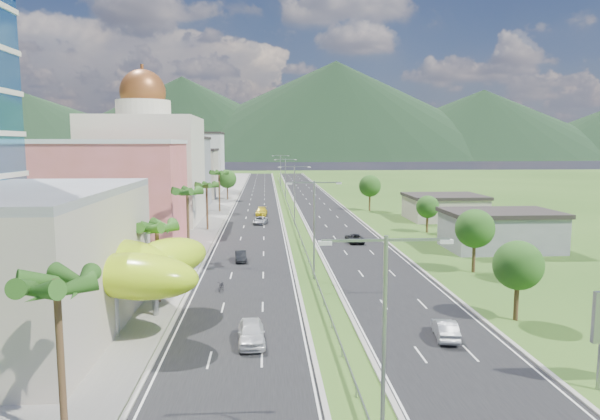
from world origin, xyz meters
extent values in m
plane|color=#2D5119|center=(0.00, 0.00, 0.00)|extent=(500.00, 500.00, 0.00)
cube|color=black|center=(-7.50, 90.00, 0.02)|extent=(11.00, 260.00, 0.04)
cube|color=black|center=(7.50, 90.00, 0.02)|extent=(11.00, 260.00, 0.04)
cube|color=gray|center=(-17.00, 90.00, 0.06)|extent=(7.00, 260.00, 0.12)
cube|color=gray|center=(0.00, 72.00, 0.62)|extent=(0.08, 216.00, 0.28)
cube|color=gray|center=(0.00, 174.00, 0.35)|extent=(0.10, 0.12, 0.70)
cylinder|color=gray|center=(0.00, -25.00, 5.50)|extent=(0.20, 0.20, 11.00)
cube|color=gray|center=(-1.44, -25.00, 10.80)|extent=(2.88, 0.12, 0.12)
cube|color=gray|center=(1.44, -25.00, 10.80)|extent=(2.88, 0.12, 0.12)
cube|color=silver|center=(-2.72, -25.00, 10.70)|extent=(0.60, 0.25, 0.18)
cube|color=silver|center=(2.72, -25.00, 10.70)|extent=(0.60, 0.25, 0.18)
cylinder|color=gray|center=(0.00, 10.00, 5.50)|extent=(0.20, 0.20, 11.00)
cube|color=gray|center=(-1.44, 10.00, 10.80)|extent=(2.88, 0.12, 0.12)
cube|color=gray|center=(1.44, 10.00, 10.80)|extent=(2.88, 0.12, 0.12)
cube|color=silver|center=(-2.72, 10.00, 10.70)|extent=(0.60, 0.25, 0.18)
cube|color=silver|center=(2.72, 10.00, 10.70)|extent=(0.60, 0.25, 0.18)
cylinder|color=gray|center=(0.00, 50.00, 5.50)|extent=(0.20, 0.20, 11.00)
cube|color=gray|center=(-1.44, 50.00, 10.80)|extent=(2.88, 0.12, 0.12)
cube|color=gray|center=(1.44, 50.00, 10.80)|extent=(2.88, 0.12, 0.12)
cube|color=silver|center=(-2.72, 50.00, 10.70)|extent=(0.60, 0.25, 0.18)
cube|color=silver|center=(2.72, 50.00, 10.70)|extent=(0.60, 0.25, 0.18)
cylinder|color=gray|center=(0.00, 95.00, 5.50)|extent=(0.20, 0.20, 11.00)
cube|color=gray|center=(-1.44, 95.00, 10.80)|extent=(2.88, 0.12, 0.12)
cube|color=gray|center=(1.44, 95.00, 10.80)|extent=(2.88, 0.12, 0.12)
cube|color=silver|center=(-2.72, 95.00, 10.70)|extent=(0.60, 0.25, 0.18)
cube|color=silver|center=(2.72, 95.00, 10.70)|extent=(0.60, 0.25, 0.18)
cylinder|color=gray|center=(0.00, 140.00, 5.50)|extent=(0.20, 0.20, 11.00)
cube|color=gray|center=(-1.44, 140.00, 10.80)|extent=(2.88, 0.12, 0.12)
cube|color=gray|center=(1.44, 140.00, 10.80)|extent=(2.88, 0.12, 0.12)
cube|color=silver|center=(-2.72, 140.00, 10.70)|extent=(0.60, 0.25, 0.18)
cube|color=silver|center=(2.72, 140.00, 10.70)|extent=(0.60, 0.25, 0.18)
cylinder|color=gray|center=(-24.00, -2.00, 2.00)|extent=(0.50, 0.50, 4.00)
cylinder|color=gray|center=(-17.00, -7.00, 2.00)|extent=(0.50, 0.50, 4.00)
cylinder|color=gray|center=(-21.00, -10.00, 2.00)|extent=(0.50, 0.50, 4.00)
cylinder|color=gray|center=(-15.00, -2.00, 2.00)|extent=(0.50, 0.50, 4.00)
cube|color=#D16255|center=(-28.00, 32.00, 7.50)|extent=(20.00, 15.00, 15.00)
cube|color=beige|center=(-28.00, 55.00, 10.00)|extent=(20.00, 20.00, 20.00)
cylinder|color=beige|center=(-28.00, 55.00, 21.50)|extent=(10.00, 10.00, 3.00)
sphere|color=brown|center=(-28.00, 55.00, 24.50)|extent=(8.40, 8.40, 8.40)
cube|color=gray|center=(-27.00, 80.00, 8.00)|extent=(16.00, 15.00, 16.00)
cube|color=#AFA490|center=(-27.00, 102.00, 6.50)|extent=(16.00, 15.00, 13.00)
cube|color=silver|center=(-27.00, 125.00, 9.00)|extent=(16.00, 15.00, 18.00)
cylinder|color=gray|center=(15.00, -18.00, 1.60)|extent=(0.24, 0.24, 3.20)
cube|color=gray|center=(28.00, 25.00, 2.50)|extent=(15.00, 10.00, 5.00)
cube|color=#AFA490|center=(30.00, 55.00, 2.20)|extent=(14.00, 12.00, 4.40)
cylinder|color=#47301C|center=(-15.50, -22.00, 4.25)|extent=(0.36, 0.36, 8.50)
cylinder|color=#47301C|center=(-15.50, 2.00, 3.75)|extent=(0.36, 0.36, 7.50)
cylinder|color=#47301C|center=(-15.50, 22.00, 4.50)|extent=(0.36, 0.36, 9.00)
cylinder|color=#47301C|center=(-15.50, 45.00, 4.00)|extent=(0.36, 0.36, 8.00)
cylinder|color=#47301C|center=(-15.50, 70.00, 4.40)|extent=(0.36, 0.36, 8.80)
cylinder|color=#47301C|center=(-15.50, 95.00, 2.45)|extent=(0.40, 0.40, 4.90)
sphere|color=#2B5A1C|center=(-15.50, 95.00, 5.60)|extent=(4.90, 4.90, 4.90)
cylinder|color=#47301C|center=(16.00, -5.00, 2.10)|extent=(0.40, 0.40, 4.20)
sphere|color=#2B5A1C|center=(16.00, -5.00, 4.80)|extent=(4.20, 4.20, 4.20)
cylinder|color=#47301C|center=(19.00, 12.00, 2.27)|extent=(0.40, 0.40, 4.55)
sphere|color=#2B5A1C|center=(19.00, 12.00, 5.20)|extent=(4.55, 4.55, 4.55)
cylinder|color=#47301C|center=(22.00, 40.00, 1.92)|extent=(0.40, 0.40, 3.85)
sphere|color=#2B5A1C|center=(22.00, 40.00, 4.40)|extent=(3.85, 3.85, 3.85)
cylinder|color=#47301C|center=(18.00, 70.00, 2.45)|extent=(0.40, 0.40, 4.90)
sphere|color=#2B5A1C|center=(18.00, 70.00, 5.60)|extent=(4.90, 4.90, 4.90)
imported|color=silver|center=(-6.47, -9.06, 0.89)|extent=(2.25, 5.06, 1.69)
imported|color=black|center=(-8.58, 19.53, 0.70)|extent=(1.70, 4.09, 1.32)
imported|color=#9DA0A5|center=(-6.33, 51.34, 0.71)|extent=(2.99, 5.15, 1.35)
imported|color=yellow|center=(-6.23, 63.43, 0.83)|extent=(2.57, 5.56, 1.57)
imported|color=#94969B|center=(8.51, -8.92, 0.77)|extent=(2.20, 4.62, 1.46)
imported|color=black|center=(8.13, 31.45, 0.72)|extent=(2.56, 5.01, 1.35)
imported|color=black|center=(-9.94, 5.78, 0.67)|extent=(0.84, 2.04, 1.27)
camera|label=1|loc=(-5.30, -48.00, 15.06)|focal=32.00mm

